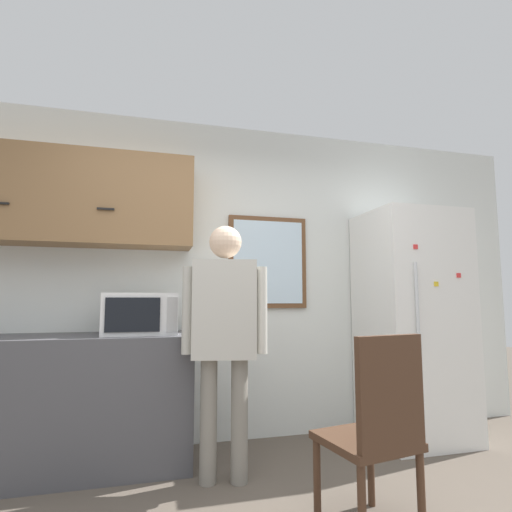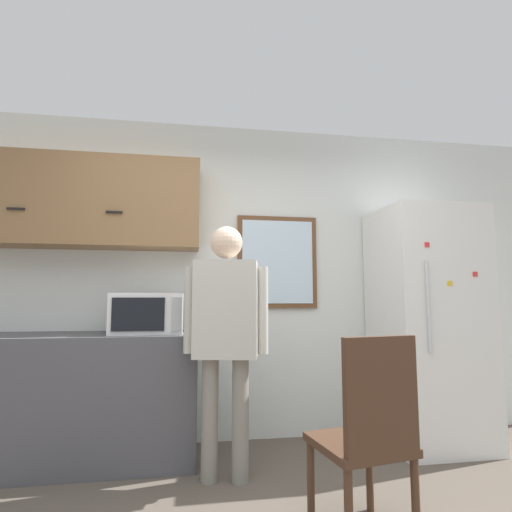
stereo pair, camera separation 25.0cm
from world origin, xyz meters
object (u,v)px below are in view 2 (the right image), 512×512
object	(u,v)px
microwave	(148,313)
refrigerator	(427,324)
person	(226,323)
chair	(369,429)

from	to	relation	value
microwave	refrigerator	size ratio (longest dim) A/B	0.27
person	chair	distance (m)	1.12
person	microwave	bearing A→B (deg)	156.16
person	refrigerator	world-z (taller)	refrigerator
person	refrigerator	distance (m)	1.75
person	refrigerator	size ratio (longest dim) A/B	0.87
person	chair	bearing A→B (deg)	-39.30
microwave	chair	xyz separation A→B (m)	(1.18, -1.18, -0.53)
microwave	chair	world-z (taller)	microwave
microwave	chair	bearing A→B (deg)	-44.83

